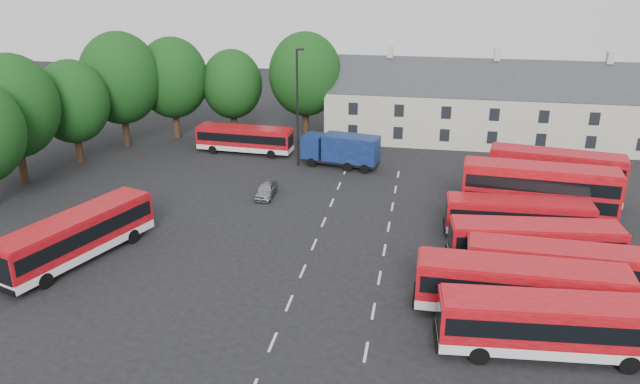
% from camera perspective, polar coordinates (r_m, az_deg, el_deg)
% --- Properties ---
extents(ground, '(140.00, 140.00, 0.00)m').
position_cam_1_polar(ground, '(42.66, -1.04, -5.99)').
color(ground, black).
rests_on(ground, ground).
extents(lane_markings, '(5.15, 33.80, 0.01)m').
position_cam_1_polar(lane_markings, '(44.06, 2.66, -5.07)').
color(lane_markings, beige).
rests_on(lane_markings, ground).
extents(treeline, '(29.92, 32.59, 12.01)m').
position_cam_1_polar(treeline, '(64.47, -16.22, 8.93)').
color(treeline, black).
rests_on(treeline, ground).
extents(terrace_houses, '(35.70, 7.13, 10.06)m').
position_cam_1_polar(terrace_houses, '(69.31, 15.42, 7.43)').
color(terrace_houses, beige).
rests_on(terrace_houses, ground).
extents(bus_row_a, '(11.47, 3.41, 3.20)m').
position_cam_1_polar(bus_row_a, '(34.30, 20.42, -11.13)').
color(bus_row_a, silver).
rests_on(bus_row_a, ground).
extents(bus_row_b, '(11.66, 2.87, 3.28)m').
position_cam_1_polar(bus_row_b, '(37.09, 17.90, -8.12)').
color(bus_row_b, silver).
rests_on(bus_row_b, ground).
extents(bus_row_c, '(10.67, 2.87, 2.99)m').
position_cam_1_polar(bus_row_c, '(40.48, 20.77, -6.22)').
color(bus_row_c, silver).
rests_on(bus_row_c, ground).
extents(bus_row_d, '(11.10, 3.55, 3.08)m').
position_cam_1_polar(bus_row_d, '(43.00, 19.06, -4.27)').
color(bus_row_d, silver).
rests_on(bus_row_d, ground).
extents(bus_row_e, '(10.28, 2.64, 2.89)m').
position_cam_1_polar(bus_row_e, '(47.06, 17.69, -2.02)').
color(bus_row_e, silver).
rests_on(bus_row_e, ground).
extents(bus_dd_south, '(11.40, 3.46, 4.61)m').
position_cam_1_polar(bus_dd_south, '(49.66, 19.37, 0.10)').
color(bus_dd_south, silver).
rests_on(bus_dd_south, ground).
extents(bus_dd_north, '(10.79, 4.11, 4.32)m').
position_cam_1_polar(bus_dd_north, '(54.56, 20.70, 1.61)').
color(bus_dd_north, silver).
rests_on(bus_dd_north, ground).
extents(bus_west, '(6.26, 11.68, 3.24)m').
position_cam_1_polar(bus_west, '(44.49, -21.38, -3.58)').
color(bus_west, silver).
rests_on(bus_west, ground).
extents(bus_north, '(9.94, 2.88, 2.77)m').
position_cam_1_polar(bus_north, '(64.30, -6.90, 4.97)').
color(bus_north, silver).
rests_on(bus_north, ground).
extents(box_truck, '(7.61, 3.60, 3.20)m').
position_cam_1_polar(box_truck, '(59.63, 1.99, 3.94)').
color(box_truck, black).
rests_on(box_truck, ground).
extents(silver_car, '(1.55, 3.65, 1.23)m').
position_cam_1_polar(silver_car, '(52.90, -4.96, 0.22)').
color(silver_car, '#9B9DA2').
rests_on(silver_car, ground).
extents(lamppost, '(0.78, 0.45, 11.22)m').
position_cam_1_polar(lamppost, '(58.94, -2.05, 7.96)').
color(lamppost, black).
rests_on(lamppost, ground).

